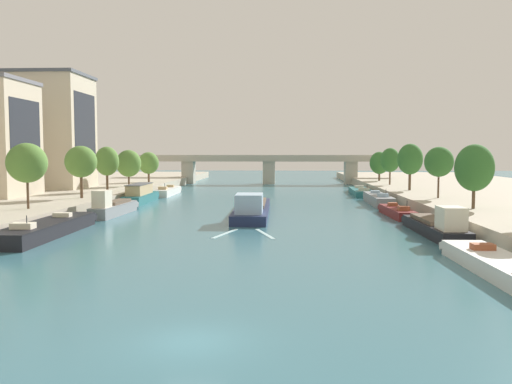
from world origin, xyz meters
TOP-DOWN VIEW (x-y plane):
  - ground_plane at (0.00, 0.00)m, footprint 400.00×400.00m
  - quay_left at (-37.10, 55.00)m, footprint 36.00×170.00m
  - barge_midriver at (-0.14, 42.01)m, footprint 3.98×22.48m
  - wake_behind_barge at (0.03, 28.00)m, footprint 5.60×5.90m
  - moored_boat_left_downstream at (-17.40, 26.10)m, footprint 3.43×16.89m
  - moored_boat_left_near at (-16.52, 41.64)m, footprint 2.47×12.22m
  - moored_boat_left_gap_after at (-17.49, 57.40)m, footprint 2.86×13.47m
  - moored_boat_left_end at (-16.73, 72.19)m, footprint 2.66×13.58m
  - moored_boat_right_gap_after at (16.63, 12.35)m, footprint 3.21×14.91m
  - moored_boat_right_far at (17.06, 27.78)m, footprint 2.84×13.99m
  - moored_boat_right_lone at (16.61, 42.37)m, footprint 2.48×11.19m
  - moored_boat_right_downstream at (17.05, 57.36)m, footprint 2.80×14.61m
  - moored_boat_right_end at (17.03, 74.34)m, footprint 3.65×15.45m
  - tree_left_distant at (-22.72, 33.40)m, footprint 4.06×4.06m
  - tree_left_past_mid at (-22.13, 46.53)m, footprint 3.99×3.99m
  - tree_left_nearest at (-22.66, 58.09)m, footprint 3.54×3.54m
  - tree_left_third at (-22.98, 70.34)m, footprint 4.24×4.24m
  - tree_left_midway at (-22.92, 83.67)m, footprint 3.97×3.97m
  - tree_right_distant at (23.03, 35.84)m, footprint 3.92×3.92m
  - tree_right_nearest at (23.13, 48.89)m, footprint 3.62×3.62m
  - tree_right_second at (22.77, 62.96)m, footprint 3.82×3.82m
  - tree_right_midway at (22.54, 77.27)m, footprint 3.41×3.41m
  - tree_right_past_mid at (22.96, 90.48)m, footprint 3.94×3.94m
  - building_left_middle at (-35.75, 65.45)m, footprint 14.84×11.55m
  - bridge_far at (0.00, 106.39)m, footprint 62.20×4.40m

SIDE VIEW (x-z plane):
  - ground_plane at x=0.00m, z-range 0.00..0.00m
  - wake_behind_barge at x=0.03m, z-range 0.00..0.03m
  - moored_boat_right_end at x=17.03m, z-range -0.53..1.57m
  - moored_boat_right_lone at x=16.61m, z-range -0.52..1.59m
  - moored_boat_right_gap_after at x=16.63m, z-range -0.52..1.62m
  - moored_boat_left_end at x=-16.73m, z-range -0.52..1.77m
  - moored_boat_left_downstream at x=-17.40m, z-range -0.53..1.85m
  - moored_boat_right_downstream at x=17.05m, z-range -0.52..1.93m
  - quay_left at x=-37.10m, z-range 0.00..1.61m
  - moored_boat_right_far at x=17.06m, z-range -0.61..2.38m
  - barge_midriver at x=-0.14m, z-range -0.63..2.41m
  - moored_boat_left_near at x=-16.52m, z-range -0.63..2.56m
  - moored_boat_left_gap_after at x=-17.49m, z-range -0.23..2.60m
  - bridge_far at x=0.00m, z-range 0.95..7.71m
  - tree_right_past_mid at x=22.96m, z-range 2.29..8.20m
  - tree_left_midway at x=-22.92m, z-range 2.39..8.22m
  - tree_left_third at x=-22.98m, z-range 2.40..8.60m
  - tree_right_distant at x=23.03m, z-range 2.50..9.12m
  - tree_right_midway at x=22.54m, z-range 2.72..9.30m
  - tree_left_nearest at x=-22.66m, z-range 2.76..9.39m
  - tree_right_nearest at x=23.13m, z-range 2.94..9.43m
  - tree_left_past_mid at x=-22.13m, z-range 2.89..9.51m
  - tree_left_distant at x=-22.72m, z-range 2.93..9.67m
  - tree_right_second at x=22.77m, z-range 2.79..9.89m
  - building_left_middle at x=-35.75m, z-range 1.62..20.06m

